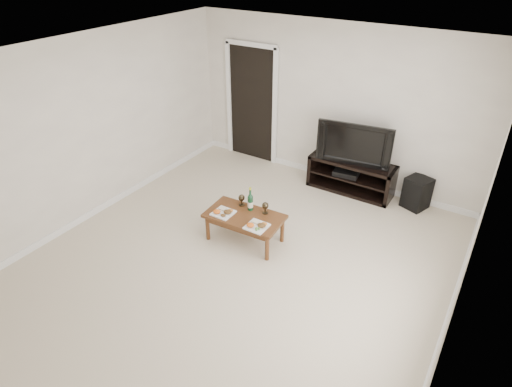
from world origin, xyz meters
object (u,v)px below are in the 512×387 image
object	(u,v)px
media_console	(351,176)
television	(355,142)
coffee_table	(245,228)
subwoofer	(417,193)

from	to	relation	value
media_console	television	distance (m)	0.61
media_console	television	xyz separation A→B (m)	(0.00, 0.00, 0.61)
television	coffee_table	bearing A→B (deg)	-117.75
coffee_table	media_console	bearing A→B (deg)	70.57
media_console	television	world-z (taller)	television
media_console	coffee_table	size ratio (longest dim) A/B	1.32
coffee_table	subwoofer	bearing A→B (deg)	50.31
television	coffee_table	distance (m)	2.28
media_console	subwoofer	xyz separation A→B (m)	(1.05, 0.08, -0.02)
television	coffee_table	world-z (taller)	television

